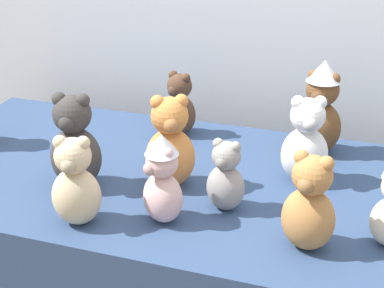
% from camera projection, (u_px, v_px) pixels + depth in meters
% --- Properties ---
extents(display_table, '(1.93, 0.90, 0.76)m').
position_uv_depth(display_table, '(192.00, 274.00, 1.98)').
color(display_table, navy).
rests_on(display_table, ground_plane).
extents(teddy_bear_ash, '(0.12, 0.11, 0.22)m').
position_uv_depth(teddy_bear_ash, '(226.00, 178.00, 1.61)').
color(teddy_bear_ash, gray).
rests_on(teddy_bear_ash, display_table).
extents(teddy_bear_snow, '(0.17, 0.16, 0.28)m').
position_uv_depth(teddy_bear_snow, '(305.00, 143.00, 1.75)').
color(teddy_bear_snow, white).
rests_on(teddy_bear_snow, display_table).
extents(teddy_bear_charcoal, '(0.17, 0.15, 0.30)m').
position_uv_depth(teddy_bear_charcoal, '(75.00, 144.00, 1.72)').
color(teddy_bear_charcoal, '#383533').
rests_on(teddy_bear_charcoal, display_table).
extents(teddy_bear_ginger, '(0.19, 0.18, 0.30)m').
position_uv_depth(teddy_bear_ginger, '(170.00, 145.00, 1.72)').
color(teddy_bear_ginger, '#D17F3D').
rests_on(teddy_bear_ginger, display_table).
extents(teddy_bear_chestnut, '(0.17, 0.15, 0.33)m').
position_uv_depth(teddy_bear_chestnut, '(321.00, 109.00, 1.93)').
color(teddy_bear_chestnut, brown).
rests_on(teddy_bear_chestnut, display_table).
extents(teddy_bear_caramel, '(0.16, 0.14, 0.27)m').
position_uv_depth(teddy_bear_caramel, '(309.00, 205.00, 1.43)').
color(teddy_bear_caramel, '#B27A42').
rests_on(teddy_bear_caramel, display_table).
extents(teddy_bear_cocoa, '(0.15, 0.14, 0.24)m').
position_uv_depth(teddy_bear_cocoa, '(180.00, 106.00, 2.09)').
color(teddy_bear_cocoa, '#4C3323').
rests_on(teddy_bear_cocoa, display_table).
extents(teddy_bear_blush, '(0.15, 0.15, 0.26)m').
position_uv_depth(teddy_bear_blush, '(161.00, 180.00, 1.55)').
color(teddy_bear_blush, beige).
rests_on(teddy_bear_blush, display_table).
extents(teddy_bear_sand, '(0.16, 0.14, 0.26)m').
position_uv_depth(teddy_bear_sand, '(75.00, 184.00, 1.54)').
color(teddy_bear_sand, '#CCB78E').
rests_on(teddy_bear_sand, display_table).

